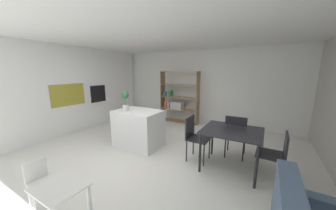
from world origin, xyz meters
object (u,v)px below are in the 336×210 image
Objects in this scene: dining_chair_island_side at (194,134)px; open_bookshelf at (177,99)px; built_in_oven at (98,94)px; child_table at (60,191)px; child_chair_left at (39,180)px; dining_chair_window_side at (277,152)px; dining_table at (232,134)px; dining_chair_far at (236,133)px; potted_plant_on_island at (125,100)px; kitchen_island at (139,128)px.

open_bookshelf is at bearing 34.83° from dining_chair_island_side.
built_in_oven is 0.94× the size of child_table.
child_chair_left is (2.35, -2.92, -0.76)m from built_in_oven.
dining_chair_window_side is (2.92, 2.27, 0.18)m from child_chair_left.
dining_table is 1.13× the size of dining_chair_island_side.
open_bookshelf reaches higher than child_table.
open_bookshelf is at bearing 7.02° from child_chair_left.
dining_table is (2.34, -2.35, -0.13)m from open_bookshelf.
dining_chair_far is 1.02× the size of dining_chair_island_side.
built_in_oven is at bearing 171.86° from dining_table.
child_chair_left is at bearing -82.04° from potted_plant_on_island.
open_bookshelf is 4.65m from child_chair_left.
open_bookshelf is at bearing 93.30° from kitchen_island.
dining_chair_island_side is at bearing 68.54° from child_table.
dining_table is at bearing -45.07° from open_bookshelf.
dining_chair_island_side is (1.46, 0.05, 0.10)m from kitchen_island.
dining_chair_island_side is at bearing 30.72° from dining_chair_far.
built_in_oven reaches higher than child_table.
dining_chair_window_side is at bearing -89.59° from dining_chair_island_side.
kitchen_island is 1.21× the size of dining_chair_island_side.
dining_table is (2.18, 2.27, 0.35)m from child_chair_left.
kitchen_island is 1.80× the size of child_chair_left.
dining_chair_far reaches higher than kitchen_island.
child_chair_left is at bearing -89.29° from kitchen_island.
open_bookshelf is 2.99× the size of child_chair_left.
potted_plant_on_island is 2.38m from child_table.
built_in_oven is 0.59× the size of dining_chair_far.
kitchen_island is 2.30m from child_table.
built_in_oven is at bearing 43.81° from child_chair_left.
child_chair_left is 0.67× the size of dining_chair_island_side.
dining_chair_window_side is at bearing -0.17° from dining_table.
dining_chair_window_side is (3.21, 0.19, -0.66)m from potted_plant_on_island.
kitchen_island is 2.22m from dining_table.
dining_chair_island_side is (1.73, 0.19, -0.62)m from potted_plant_on_island.
child_chair_left is at bearing 179.51° from child_table.
potted_plant_on_island is 0.75× the size of child_chair_left.
potted_plant_on_island is at bearing 12.93° from child_chair_left.
dining_table is 0.76m from dining_chair_island_side.
child_table is (0.83, -2.08, -0.80)m from potted_plant_on_island.
built_in_oven reaches higher than dining_table.
potted_plant_on_island is 2.64m from dining_chair_far.
dining_table is 0.76m from dining_chair_window_side.
built_in_oven is 2.51m from kitchen_island.
dining_chair_far reaches higher than child_chair_left.
built_in_oven is 1.20× the size of potted_plant_on_island.
dining_chair_island_side is (-1.48, 0.00, 0.04)m from dining_chair_window_side.
kitchen_island is at bearing 104.37° from child_table.
dining_chair_island_side is (-0.74, 0.00, -0.14)m from dining_table.
dining_chair_island_side is at bearing 179.93° from dining_table.
child_table is 0.57× the size of dining_table.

